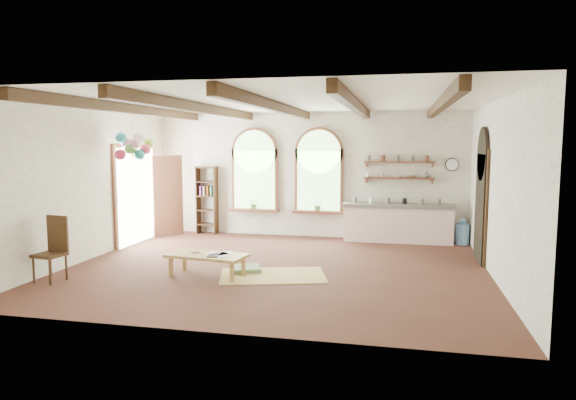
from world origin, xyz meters
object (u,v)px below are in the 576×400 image
(coffee_table, at_px, (207,257))
(balloon_cluster, at_px, (134,147))
(kitchen_counter, at_px, (398,223))
(side_chair, at_px, (51,263))

(coffee_table, relative_size, balloon_cluster, 1.32)
(kitchen_counter, relative_size, balloon_cluster, 2.33)
(kitchen_counter, bearing_deg, coffee_table, -129.74)
(kitchen_counter, bearing_deg, balloon_cluster, -157.23)
(coffee_table, xyz_separation_m, balloon_cluster, (-2.32, 1.68, 1.97))
(side_chair, xyz_separation_m, balloon_cluster, (0.24, 2.58, 2.00))
(coffee_table, bearing_deg, side_chair, -160.64)
(kitchen_counter, distance_m, side_chair, 7.75)
(balloon_cluster, bearing_deg, kitchen_counter, 22.77)
(coffee_table, bearing_deg, kitchen_counter, 50.26)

